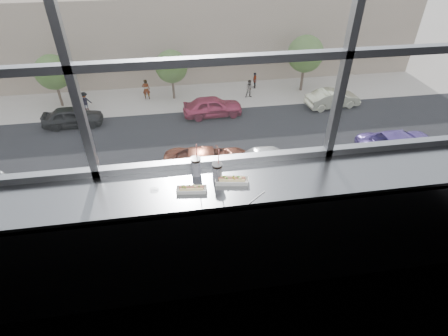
{
  "coord_description": "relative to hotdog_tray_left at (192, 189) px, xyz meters",
  "views": [
    {
      "loc": [
        -0.32,
        -0.93,
        2.84
      ],
      "look_at": [
        0.02,
        1.23,
        1.25
      ],
      "focal_mm": 28.0,
      "sensor_mm": 36.0,
      "label": 1
    }
  ],
  "objects": [
    {
      "name": "car_near_e",
      "position": [
        15.35,
        16.34,
        -10.94
      ],
      "size": [
        3.03,
        6.81,
        2.24
      ],
      "primitive_type": "imported",
      "rotation": [
        0.0,
        0.0,
        1.54
      ],
      "color": "#6C4EB7",
      "rests_on": "street_asphalt"
    },
    {
      "name": "window_glass",
      "position": [
        0.24,
        0.36,
        1.18
      ],
      "size": [
        6.0,
        0.0,
        6.0
      ],
      "primitive_type": "plane",
      "rotation": [
        1.57,
        0.0,
        0.0
      ],
      "color": "silver",
      "rests_on": "ground"
    },
    {
      "name": "counter",
      "position": [
        0.24,
        0.06,
        -0.05
      ],
      "size": [
        6.0,
        0.55,
        0.06
      ],
      "primitive_type": "cube",
      "color": "gray",
      "rests_on": "ground"
    },
    {
      "name": "tree_right",
      "position": [
        12.29,
        28.34,
        -8.59
      ],
      "size": [
        3.34,
        3.34,
        5.21
      ],
      "color": "#47382B",
      "rests_on": "far_sidewalk"
    },
    {
      "name": "plaza_ground",
      "position": [
        0.24,
        43.84,
        -12.12
      ],
      "size": [
        120.0,
        120.0,
        0.0
      ],
      "primitive_type": "plane",
      "color": "#B3A99E",
      "rests_on": "ground"
    },
    {
      "name": "far_building",
      "position": [
        0.24,
        38.34,
        -8.12
      ],
      "size": [
        50.0,
        14.0,
        8.0
      ],
      "primitive_type": "cube",
      "color": "gray",
      "rests_on": "plaza_ground"
    },
    {
      "name": "car_near_c",
      "position": [
        1.91,
        16.34,
        -10.95
      ],
      "size": [
        3.41,
        6.9,
        2.22
      ],
      "primitive_type": "imported",
      "rotation": [
        0.0,
        0.0,
        1.47
      ],
      "color": "brown",
      "rests_on": "street_asphalt"
    },
    {
      "name": "pedestrian_d",
      "position": [
        7.94,
        29.54,
        -11.16
      ],
      "size": [
        0.62,
        0.82,
        1.85
      ],
      "primitive_type": "imported",
      "rotation": [
        0.0,
        0.0,
        4.71
      ],
      "color": "#66605B",
      "rests_on": "far_sidewalk"
    },
    {
      "name": "wall_back_lower",
      "position": [
        0.24,
        0.34,
        -0.57
      ],
      "size": [
        6.0,
        0.0,
        6.0
      ],
      "primitive_type": "plane",
      "rotation": [
        1.57,
        0.0,
        0.0
      ],
      "color": "black",
      "rests_on": "ground"
    },
    {
      "name": "soda_cup_left",
      "position": [
        0.06,
        0.21,
        0.07
      ],
      "size": [
        0.08,
        0.08,
        0.31
      ],
      "color": "white",
      "rests_on": "counter"
    },
    {
      "name": "car_near_d",
      "position": [
        5.91,
        16.34,
        -11.07
      ],
      "size": [
        2.57,
        5.98,
        1.98
      ],
      "primitive_type": "imported",
      "rotation": [
        0.0,
        0.0,
        1.56
      ],
      "color": "white",
      "rests_on": "street_asphalt"
    },
    {
      "name": "tree_center",
      "position": [
        0.04,
        28.34,
        -9.08
      ],
      "size": [
        2.87,
        2.87,
        4.48
      ],
      "color": "#47382B",
      "rests_on": "far_sidewalk"
    },
    {
      "name": "street_asphalt",
      "position": [
        0.24,
        20.34,
        -12.09
      ],
      "size": [
        80.0,
        10.0,
        0.06
      ],
      "primitive_type": "cube",
      "color": "black",
      "rests_on": "plaza_ground"
    },
    {
      "name": "hotdog_tray_right",
      "position": [
        0.33,
        0.06,
        0.0
      ],
      "size": [
        0.28,
        0.13,
        0.07
      ],
      "rotation": [
        0.0,
        0.0,
        -0.17
      ],
      "color": "white",
      "rests_on": "counter"
    },
    {
      "name": "pedestrian_b",
      "position": [
        -2.42,
        28.59,
        -10.96
      ],
      "size": [
        1.0,
        0.75,
        2.25
      ],
      "primitive_type": "imported",
      "rotation": [
        0.0,
        0.0,
        3.14
      ],
      "color": "#66605B",
      "rests_on": "far_sidewalk"
    },
    {
      "name": "pedestrian_c",
      "position": [
        7.0,
        27.47,
        -11.09
      ],
      "size": [
        0.89,
        0.66,
        1.99
      ],
      "primitive_type": "imported",
      "color": "#66605B",
      "rests_on": "far_sidewalk"
    },
    {
      "name": "wrapper",
      "position": [
        -0.29,
        0.06,
        -0.01
      ],
      "size": [
        0.08,
        0.06,
        0.02
      ],
      "primitive_type": "ellipsoid",
      "color": "silver",
      "rests_on": "counter"
    },
    {
      "name": "plaza_near",
      "position": [
        0.24,
        7.34,
        -12.1
      ],
      "size": [
        50.0,
        14.0,
        0.04
      ],
      "primitive_type": "cube",
      "color": "#B3A99E",
      "rests_on": "plaza_ground"
    },
    {
      "name": "car_far_c",
      "position": [
        13.73,
        24.34,
        -11.02
      ],
      "size": [
        3.26,
        6.48,
        2.08
      ],
      "primitive_type": "imported",
      "rotation": [
        0.0,
        0.0,
        1.68
      ],
      "color": "beige",
      "rests_on": "street_asphalt"
    },
    {
      "name": "counter_fascia",
      "position": [
        0.24,
        -0.19,
        -0.57
      ],
      "size": [
        6.0,
        0.04,
        1.04
      ],
      "primitive_type": "cube",
      "color": "gray",
      "rests_on": "ground"
    },
    {
      "name": "car_far_b",
      "position": [
        3.14,
        24.34,
        -10.95
      ],
      "size": [
        3.09,
        6.82,
        2.23
      ],
      "primitive_type": "imported",
      "rotation": [
        0.0,
        0.0,
        1.61
      ],
      "color": "#B92A4E",
      "rests_on": "street_asphalt"
    },
    {
      "name": "pedestrian_a",
      "position": [
        -7.59,
        27.16,
        -11.11
      ],
      "size": [
        0.86,
        0.65,
        1.94
      ],
      "primitive_type": "imported",
      "rotation": [
        0.0,
        0.0,
        3.14
      ],
      "color": "#66605B",
      "rests_on": "far_sidewalk"
    },
    {
      "name": "window_mullions",
      "position": [
        0.24,
        0.34,
        1.18
      ],
      "size": [
        6.0,
        0.08,
        2.4
      ],
      "primitive_type": null,
      "color": "gray",
      "rests_on": "ground"
    },
    {
      "name": "hotdog_tray_left",
      "position": [
        0.0,
        0.0,
        0.0
      ],
      "size": [
        0.24,
        0.1,
        0.06
      ],
      "rotation": [
        0.0,
        0.0,
        -0.12
      ],
      "color": "white",
      "rests_on": "counter"
    },
    {
      "name": "far_sidewalk",
      "position": [
        0.24,
        28.34,
        -12.1
      ],
      "size": [
        80.0,
        6.0,
        0.04
      ],
      "primitive_type": "cube",
      "color": "#B3A99E",
      "rests_on": "plaza_ground"
    },
    {
      "name": "tree_left",
      "position": [
        -9.89,
        28.34,
        -9.01
      ],
      "size": [
        2.93,
        2.93,
        4.59
      ],
      "color": "#47382B",
      "rests_on": "far_sidewalk"
    },
    {
      "name": "soda_cup_right",
      "position": [
        0.22,
        0.11,
        0.07
      ],
      "size": [
        0.08,
        0.08,
        0.31
      ],
      "color": "white",
      "rests_on": "counter"
    },
    {
      "name": "loose_straw",
      "position": [
        0.48,
        -0.15,
        -0.02
      ],
      "size": [
        0.16,
        0.13,
        0.01
      ],
      "primitive_type": "cylinder",
      "rotation": [
        0.0,
        1.57,
        0.68
      ],
      "color": "white",
      "rests_on": "counter"
    },
    {
      "name": "car_far_a",
      "position": [
        -8.11,
        24.34,
        -11.02
      ],
      "size": [
        2.67,
        6.3,
        2.09
      ],
      "primitive_type": "imported",
      "rotation": [
        0.0,
        0.0,
        1.58
      ],
      "color": "black",
      "rests_on": "street_asphalt"
    }
  ]
}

